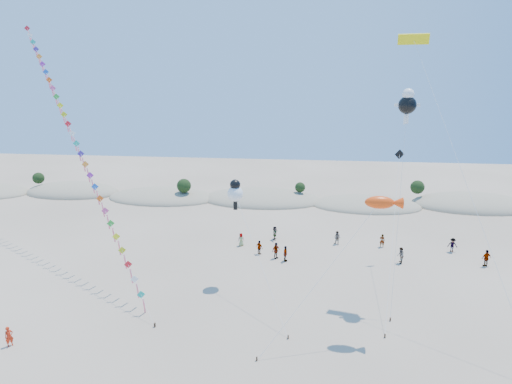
% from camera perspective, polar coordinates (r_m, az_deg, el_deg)
% --- Properties ---
extents(dune_ridge, '(145.30, 11.49, 5.57)m').
position_cam_1_polar(dune_ridge, '(67.42, 1.65, -1.06)').
color(dune_ridge, gray).
rests_on(dune_ridge, ground).
extents(kite_train, '(24.34, 25.13, 25.56)m').
position_cam_1_polar(kite_train, '(48.27, -23.24, 6.97)').
color(kite_train, '#3F2D1E').
rests_on(kite_train, ground).
extents(fish_kite, '(9.95, 5.35, 10.72)m').
position_cam_1_polar(fish_kite, '(31.82, 16.63, -1.41)').
color(fish_kite, '#3F2D1E').
rests_on(fish_kite, ground).
extents(cartoon_kite_low, '(6.12, 9.82, 9.95)m').
position_cam_1_polar(cartoon_kite_low, '(38.93, -2.78, -0.01)').
color(cartoon_kite_low, '#3F2D1E').
rests_on(cartoon_kite_low, ground).
extents(cartoon_kite_high, '(2.00, 5.47, 18.04)m').
position_cam_1_polar(cartoon_kite_high, '(37.02, 19.54, 11.07)').
color(cartoon_kite_high, '#3F2D1E').
rests_on(cartoon_kite_high, ground).
extents(parafoil_kite, '(7.88, 14.31, 22.32)m').
position_cam_1_polar(parafoil_kite, '(38.88, 20.47, 18.02)').
color(parafoil_kite, '#3F2D1E').
rests_on(parafoil_kite, ground).
extents(dark_kite, '(3.89, 15.95, 11.75)m').
position_cam_1_polar(dark_kite, '(42.70, 18.20, -0.34)').
color(dark_kite, '#3F2D1E').
rests_on(dark_kite, ground).
extents(flyer_foreground, '(0.64, 0.67, 1.54)m').
position_cam_1_polar(flyer_foreground, '(37.18, -30.06, -16.34)').
color(flyer_foreground, red).
rests_on(flyer_foreground, ground).
extents(beachgoers, '(26.88, 7.45, 1.80)m').
position_cam_1_polar(beachgoers, '(48.59, 11.49, -7.04)').
color(beachgoers, slate).
rests_on(beachgoers, ground).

